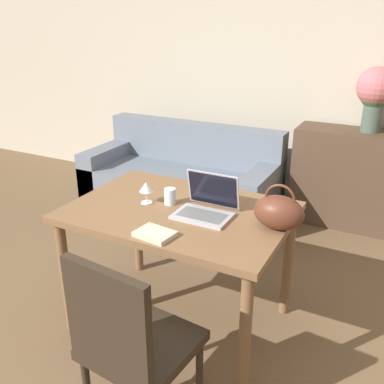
% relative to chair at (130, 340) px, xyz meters
% --- Properties ---
extents(wall_back, '(10.00, 0.06, 2.70)m').
position_rel_chair_xyz_m(wall_back, '(-0.22, 2.97, 0.85)').
color(wall_back, '#BCB29E').
rests_on(wall_back, ground_plane).
extents(dining_table, '(1.24, 0.87, 0.77)m').
position_rel_chair_xyz_m(dining_table, '(-0.18, 0.77, 0.17)').
color(dining_table, brown).
rests_on(dining_table, ground_plane).
extents(chair, '(0.48, 0.48, 0.92)m').
position_rel_chair_xyz_m(chair, '(0.00, 0.00, 0.00)').
color(chair, '#2D2319').
rests_on(chair, ground_plane).
extents(couch, '(1.85, 0.83, 0.82)m').
position_rel_chair_xyz_m(couch, '(-0.99, 2.27, -0.22)').
color(couch, slate).
rests_on(couch, ground_plane).
extents(sideboard, '(0.98, 0.40, 0.88)m').
position_rel_chair_xyz_m(sideboard, '(0.50, 2.69, -0.06)').
color(sideboard, '#4C3828').
rests_on(sideboard, ground_plane).
extents(laptop, '(0.31, 0.26, 0.22)m').
position_rel_chair_xyz_m(laptop, '(-0.02, 0.79, 0.33)').
color(laptop, '#ADADB2').
rests_on(laptop, dining_table).
extents(drinking_glass, '(0.07, 0.07, 0.10)m').
position_rel_chair_xyz_m(drinking_glass, '(-0.27, 0.81, 0.31)').
color(drinking_glass, silver).
rests_on(drinking_glass, dining_table).
extents(wine_glass, '(0.08, 0.08, 0.13)m').
position_rel_chair_xyz_m(wine_glass, '(-0.39, 0.76, 0.36)').
color(wine_glass, silver).
rests_on(wine_glass, dining_table).
extents(handbag, '(0.26, 0.18, 0.24)m').
position_rel_chair_xyz_m(handbag, '(0.38, 0.79, 0.36)').
color(handbag, '#592D1E').
rests_on(handbag, dining_table).
extents(flower_vase, '(0.32, 0.32, 0.54)m').
position_rel_chair_xyz_m(flower_vase, '(0.61, 2.71, 0.71)').
color(flower_vase, '#47564C').
rests_on(flower_vase, sideboard).
extents(book, '(0.20, 0.16, 0.02)m').
position_rel_chair_xyz_m(book, '(-0.13, 0.43, 0.28)').
color(book, beige).
rests_on(book, dining_table).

